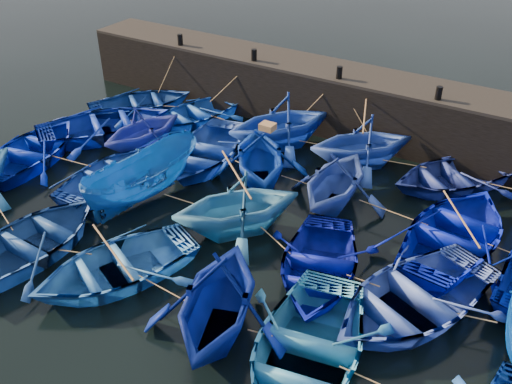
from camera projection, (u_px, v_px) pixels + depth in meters
The scene contains 31 objects.
ground at pixel (202, 260), 17.40m from camera, with size 120.00×120.00×0.00m, color black.
quay_wall at pixel (345, 102), 24.27m from camera, with size 26.00×2.50×2.50m, color black.
quay_top at pixel (348, 73), 23.56m from camera, with size 26.00×2.50×0.12m, color black.
bollard_0 at pixel (180, 40), 26.25m from camera, with size 0.24×0.24×0.50m, color black.
bollard_1 at pixel (254, 55), 24.50m from camera, with size 0.24×0.24×0.50m, color black.
bollard_2 at pixel (339, 72), 22.75m from camera, with size 0.24×0.24×0.50m, color black.
bollard_3 at pixel (439, 93), 21.00m from camera, with size 0.24×0.24×0.50m, color black.
boat_0 at pixel (142, 103), 26.11m from camera, with size 3.35×4.69×0.97m, color navy.
boat_1 at pixel (195, 113), 25.21m from camera, with size 3.19×4.45×0.92m, color blue.
boat_2 at pixel (280, 122), 22.85m from camera, with size 3.84×4.46×2.35m, color #193EA7.
boat_3 at pixel (362, 142), 21.60m from camera, with size 3.51×4.07×2.14m, color #2243A8.
boat_4 at pixel (451, 176), 20.65m from camera, with size 3.34×4.67×0.97m, color navy.
boat_6 at pixel (105, 124), 24.02m from camera, with size 3.96×5.54×1.15m, color #092298.
boat_7 at pixel (143, 129), 22.77m from camera, with size 3.17×3.67×1.93m, color #222F9F.
boat_8 at pixel (205, 150), 22.17m from camera, with size 3.68×5.14×1.07m, color #1C41AB.
boat_9 at pixel (260, 155), 20.61m from camera, with size 3.67×4.26×2.24m, color #0931A6.
boat_10 at pixel (336, 180), 19.29m from camera, with size 3.52×4.08×2.15m, color #274191.
boat_11 at pixel (457, 234), 17.56m from camera, with size 3.96×5.53×1.15m, color #000B98.
boat_13 at pixel (33, 150), 22.22m from camera, with size 3.58×5.01×1.04m, color #001697.
boat_14 at pixel (109, 175), 20.74m from camera, with size 3.15×4.40×0.91m, color navy.
boat_15 at pixel (143, 178), 19.67m from camera, with size 1.81×4.82×1.86m, color #0D468F.
boat_16 at pixel (237, 204), 17.98m from camera, with size 3.60×4.18×2.20m, color teal.
boat_17 at pixel (318, 266), 16.41m from camera, with size 3.37×4.71×0.98m, color #030B8C.
boat_18 at pixel (412, 298), 15.16m from camera, with size 3.93×5.49×1.14m, color blue.
boat_21 at pixel (33, 240), 17.36m from camera, with size 3.62×5.05×1.05m, color navy.
boat_22 at pixel (115, 266), 16.38m from camera, with size 3.51×4.91×1.02m, color blue.
boat_23 at pixel (217, 299), 14.30m from camera, with size 3.80×4.41×2.32m, color navy.
boat_24 at pixel (305, 350), 13.65m from camera, with size 3.92×5.48×1.14m, color #2779CB.
wooden_crate at pixel (268, 127), 19.81m from camera, with size 0.51×0.43×0.23m, color olive.
mooring_ropes at pixel (282, 168), 20.31m from camera, with size 17.18×11.98×2.10m.
loose_oars at pixel (300, 184), 17.92m from camera, with size 10.27×11.89×1.24m.
Camera 1 is at (8.46, -10.68, 11.14)m, focal length 40.00 mm.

